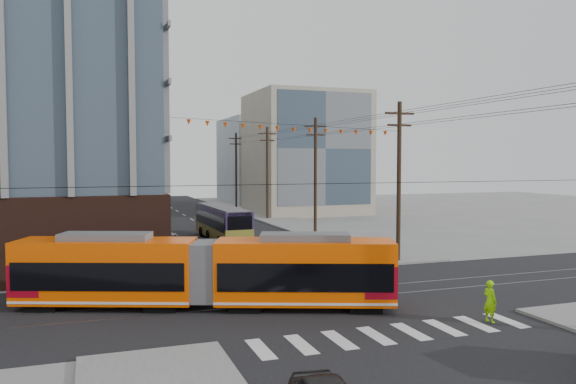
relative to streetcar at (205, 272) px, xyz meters
name	(u,v)px	position (x,y,z in m)	size (l,w,h in m)	color
ground	(360,315)	(6.37, -3.52, -1.71)	(160.00, 160.00, 0.00)	slate
bg_bldg_nw_near	(40,144)	(-10.63, 48.48, 7.29)	(18.00, 16.00, 18.00)	#8C99A5
bg_bldg_ne_near	(305,153)	(22.37, 44.48, 6.29)	(14.00, 14.00, 16.00)	gray
bg_bldg_nw_far	(71,142)	(-7.63, 68.48, 8.29)	(16.00, 18.00, 20.00)	gray
bg_bldg_ne_far	(273,161)	(24.37, 64.48, 5.29)	(16.00, 16.00, 14.00)	#8C99A5
utility_pole_far	(236,171)	(14.87, 52.48, 3.79)	(0.30, 0.30, 11.00)	black
streetcar	(205,272)	(0.00, 0.00, 0.00)	(17.78, 2.50, 3.43)	#F74D00
city_bus	(222,223)	(5.84, 22.03, -0.18)	(2.35, 10.84, 3.07)	#31224C
parked_car_silver	(185,262)	(0.47, 8.90, -1.05)	(1.40, 4.02, 1.32)	#A9ABB4
parked_car_white	(175,246)	(0.84, 15.64, -1.03)	(1.92, 4.71, 1.37)	#B9B1B2
parked_car_grey	(167,241)	(0.62, 18.49, -1.04)	(2.24, 4.85, 1.35)	slate
pedestrian	(490,301)	(11.14, -6.46, -0.80)	(0.67, 0.44, 1.84)	#86E105
jersey_barrier	(372,249)	(14.67, 10.90, -1.29)	(0.95, 4.22, 0.84)	#595761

